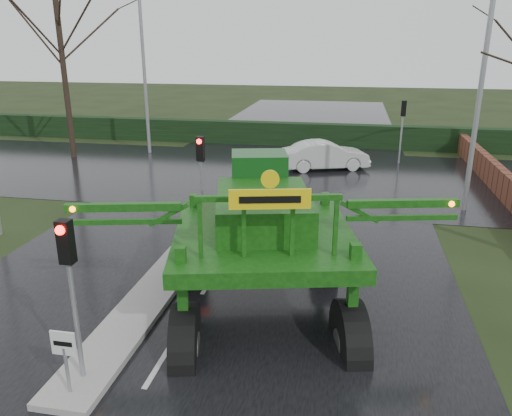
% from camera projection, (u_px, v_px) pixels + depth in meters
% --- Properties ---
extents(ground, '(140.00, 140.00, 0.00)m').
position_uv_depth(ground, '(162.00, 360.00, 10.89)').
color(ground, black).
rests_on(ground, ground).
extents(road_main, '(14.00, 80.00, 0.02)m').
position_uv_depth(road_main, '(252.00, 213.00, 20.20)').
color(road_main, black).
rests_on(road_main, ground).
extents(road_cross, '(80.00, 12.00, 0.02)m').
position_uv_depth(road_cross, '(275.00, 175.00, 25.78)').
color(road_cross, black).
rests_on(road_cross, ground).
extents(median_island, '(1.20, 10.00, 0.16)m').
position_uv_depth(median_island, '(157.00, 288.00, 13.89)').
color(median_island, gray).
rests_on(median_island, ground).
extents(hedge_row, '(44.00, 0.90, 1.50)m').
position_uv_depth(hedge_row, '(294.00, 134.00, 32.99)').
color(hedge_row, black).
rests_on(hedge_row, ground).
extents(brick_wall, '(0.40, 20.00, 1.20)m').
position_uv_depth(brick_wall, '(493.00, 174.00, 23.71)').
color(brick_wall, '#592D1E').
rests_on(brick_wall, ground).
extents(keep_left_sign, '(0.50, 0.07, 1.35)m').
position_uv_depth(keep_left_sign, '(65.00, 352.00, 9.39)').
color(keep_left_sign, gray).
rests_on(keep_left_sign, ground).
extents(traffic_signal_near, '(0.26, 0.33, 3.52)m').
position_uv_depth(traffic_signal_near, '(69.00, 267.00, 9.36)').
color(traffic_signal_near, gray).
rests_on(traffic_signal_near, ground).
extents(traffic_signal_mid, '(0.26, 0.33, 3.52)m').
position_uv_depth(traffic_signal_mid, '(201.00, 163.00, 17.27)').
color(traffic_signal_mid, gray).
rests_on(traffic_signal_mid, ground).
extents(traffic_signal_far, '(0.26, 0.33, 3.52)m').
position_uv_depth(traffic_signal_far, '(403.00, 118.00, 27.52)').
color(traffic_signal_far, gray).
rests_on(traffic_signal_far, ground).
extents(street_light_right, '(3.85, 0.30, 10.00)m').
position_uv_depth(street_light_right, '(476.00, 59.00, 18.68)').
color(street_light_right, gray).
rests_on(street_light_right, ground).
extents(street_light_left_far, '(3.85, 0.30, 10.00)m').
position_uv_depth(street_light_left_far, '(148.00, 52.00, 29.07)').
color(street_light_left_far, gray).
rests_on(street_light_left_far, ground).
extents(tree_left_far, '(7.70, 7.70, 13.26)m').
position_uv_depth(tree_left_far, '(59.00, 31.00, 27.61)').
color(tree_left_far, black).
rests_on(tree_left_far, ground).
extents(crop_sprayer, '(9.17, 6.68, 5.24)m').
position_uv_depth(crop_sprayer, '(181.00, 243.00, 10.76)').
color(crop_sprayer, black).
rests_on(crop_sprayer, ground).
extents(white_sedan, '(4.88, 3.08, 1.52)m').
position_uv_depth(white_sedan, '(325.00, 169.00, 27.04)').
color(white_sedan, silver).
rests_on(white_sedan, ground).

